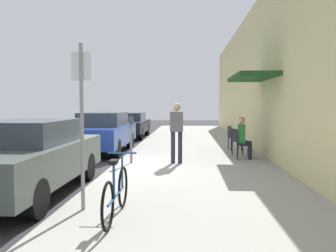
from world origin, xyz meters
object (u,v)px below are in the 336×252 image
object	(u,v)px
pedestrian_standing	(177,128)
parked_car_0	(27,156)
parked_car_2	(129,124)
cafe_chair_2	(233,136)
bicycle_0	(116,194)
cafe_chair_1	(238,140)
seated_patron_0	(243,136)
cafe_chair_0	(241,142)
parked_car_1	(103,132)
parking_meter	(131,136)
street_sign	(82,113)

from	to	relation	value
pedestrian_standing	parked_car_0	bearing A→B (deg)	-132.66
parked_car_2	cafe_chair_2	xyz separation A→B (m)	(4.79, -5.83, -0.08)
bicycle_0	cafe_chair_1	bearing A→B (deg)	67.09
bicycle_0	seated_patron_0	xyz separation A→B (m)	(2.74, 5.63, 0.34)
bicycle_0	pedestrian_standing	world-z (taller)	pedestrian_standing
cafe_chair_0	seated_patron_0	size ratio (longest dim) A/B	0.67
parked_car_1	cafe_chair_1	xyz separation A→B (m)	(4.79, -1.27, -0.14)
parking_meter	cafe_chair_0	bearing A→B (deg)	16.50
street_sign	bicycle_0	xyz separation A→B (m)	(0.60, -0.36, -1.16)
cafe_chair_2	parked_car_2	bearing A→B (deg)	129.37
parked_car_0	cafe_chair_1	distance (m)	6.74
bicycle_0	street_sign	bearing A→B (deg)	149.23
parked_car_2	cafe_chair_1	xyz separation A→B (m)	(4.79, -7.09, -0.08)
parked_car_0	parking_meter	bearing A→B (deg)	63.22
cafe_chair_1	bicycle_0	bearing A→B (deg)	-112.91
parked_car_2	pedestrian_standing	xyz separation A→B (m)	(2.84, -8.75, 0.42)
cafe_chair_0	seated_patron_0	world-z (taller)	seated_patron_0
bicycle_0	pedestrian_standing	size ratio (longest dim) A/B	1.01
parked_car_0	bicycle_0	xyz separation A→B (m)	(2.10, -1.61, -0.28)
cafe_chair_1	parking_meter	bearing A→B (deg)	-152.67
parked_car_2	cafe_chair_2	bearing A→B (deg)	-50.63
parked_car_2	pedestrian_standing	size ratio (longest dim) A/B	2.59
parking_meter	seated_patron_0	bearing A→B (deg)	16.10
bicycle_0	parked_car_2	bearing A→B (deg)	98.90
parked_car_0	seated_patron_0	size ratio (longest dim) A/B	3.41
parking_meter	seated_patron_0	distance (m)	3.43
parked_car_1	bicycle_0	world-z (taller)	parked_car_1
parked_car_0	parked_car_2	size ratio (longest dim) A/B	1.00
parked_car_1	cafe_chair_0	xyz separation A→B (m)	(4.79, -1.98, -0.14)
parked_car_1	parked_car_0	bearing A→B (deg)	-90.00
seated_patron_0	cafe_chair_1	size ratio (longest dim) A/B	1.48
parked_car_0	parked_car_2	xyz separation A→B (m)	(0.00, 11.83, -0.06)
parking_meter	cafe_chair_2	size ratio (longest dim) A/B	1.52
bicycle_0	cafe_chair_2	xyz separation A→B (m)	(2.68, 7.61, 0.14)
parked_car_1	street_sign	bearing A→B (deg)	-78.33
seated_patron_0	cafe_chair_2	size ratio (longest dim) A/B	1.48
seated_patron_0	parked_car_0	bearing A→B (deg)	-140.31
parked_car_1	cafe_chair_1	size ratio (longest dim) A/B	5.06
parked_car_0	seated_patron_0	xyz separation A→B (m)	(4.85, 4.02, 0.06)
parked_car_0	seated_patron_0	distance (m)	6.30
parked_car_2	street_sign	bearing A→B (deg)	-83.46
parking_meter	cafe_chair_1	world-z (taller)	parking_meter
cafe_chair_2	seated_patron_0	bearing A→B (deg)	-88.27
cafe_chair_1	pedestrian_standing	world-z (taller)	pedestrian_standing
street_sign	seated_patron_0	xyz separation A→B (m)	(3.35, 5.27, -0.82)
parking_meter	cafe_chair_1	bearing A→B (deg)	27.33
parked_car_0	parked_car_2	distance (m)	11.83
street_sign	pedestrian_standing	distance (m)	4.56
street_sign	bicycle_0	size ratio (longest dim) A/B	1.52
seated_patron_0	cafe_chair_0	bearing A→B (deg)	172.93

